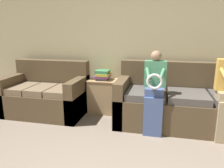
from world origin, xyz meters
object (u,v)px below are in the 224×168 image
at_px(couch_main, 186,104).
at_px(child_left_seated, 154,90).
at_px(side_shelf, 103,96).
at_px(book_stack, 103,75).
at_px(couch_side, 46,95).

height_order(couch_main, child_left_seated, child_left_seated).
relative_size(child_left_seated, side_shelf, 1.96).
xyz_separation_m(couch_main, book_stack, (-1.47, 0.28, 0.36)).
height_order(child_left_seated, book_stack, child_left_seated).
bearing_deg(couch_main, couch_side, -179.65).
bearing_deg(couch_main, child_left_seated, -142.61).
xyz_separation_m(couch_main, child_left_seated, (-0.50, -0.38, 0.32)).
distance_m(couch_side, book_stack, 1.12).
bearing_deg(side_shelf, couch_main, -10.57).
xyz_separation_m(child_left_seated, side_shelf, (-0.96, 0.66, -0.35)).
distance_m(couch_main, child_left_seated, 0.71).
distance_m(couch_side, child_left_seated, 2.04).
bearing_deg(book_stack, side_shelf, -56.21).
relative_size(couch_main, book_stack, 7.30).
bearing_deg(side_shelf, couch_side, -164.13).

